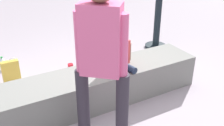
% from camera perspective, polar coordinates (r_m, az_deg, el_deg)
% --- Properties ---
extents(ground_plane, '(12.00, 12.00, 0.00)m').
position_cam_1_polar(ground_plane, '(3.19, -3.93, -8.33)').
color(ground_plane, '#9E949F').
extents(concrete_ledge, '(2.62, 0.52, 0.40)m').
position_cam_1_polar(concrete_ledge, '(3.08, -4.04, -5.31)').
color(concrete_ledge, gray).
rests_on(concrete_ledge, ground_plane).
extents(child_seated, '(0.28, 0.33, 0.48)m').
position_cam_1_polar(child_seated, '(3.00, 1.76, 2.71)').
color(child_seated, '#1E2A42').
rests_on(child_seated, concrete_ledge).
extents(adult_standing, '(0.38, 0.36, 1.59)m').
position_cam_1_polar(adult_standing, '(2.13, -2.30, 2.58)').
color(adult_standing, '#2E2833').
rests_on(adult_standing, ground_plane).
extents(cake_plate, '(0.22, 0.22, 0.07)m').
position_cam_1_polar(cake_plate, '(3.07, -3.95, -0.71)').
color(cake_plate, '#4CA5D8').
rests_on(cake_plate, concrete_ledge).
extents(gift_bag, '(0.22, 0.08, 0.35)m').
position_cam_1_polar(gift_bag, '(3.75, -20.81, -1.70)').
color(gift_bag, gold).
rests_on(gift_bag, ground_plane).
extents(railing_post, '(0.36, 0.36, 1.14)m').
position_cam_1_polar(railing_post, '(4.56, 9.65, 8.38)').
color(railing_post, black).
rests_on(railing_post, ground_plane).
extents(water_bottle_far_side, '(0.07, 0.07, 0.22)m').
position_cam_1_polar(water_bottle_far_side, '(4.13, -22.29, -0.24)').
color(water_bottle_far_side, silver).
rests_on(water_bottle_far_side, ground_plane).
extents(party_cup_red, '(0.08, 0.08, 0.09)m').
position_cam_1_polar(party_cup_red, '(3.91, -8.85, -0.81)').
color(party_cup_red, red).
rests_on(party_cup_red, ground_plane).
extents(cake_box_white, '(0.34, 0.29, 0.11)m').
position_cam_1_polar(cake_box_white, '(3.93, 6.62, -0.35)').
color(cake_box_white, white).
rests_on(cake_box_white, ground_plane).
extents(handbag_black_leather, '(0.30, 0.12, 0.31)m').
position_cam_1_polar(handbag_black_leather, '(4.00, -1.32, 1.15)').
color(handbag_black_leather, black).
rests_on(handbag_black_leather, ground_plane).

